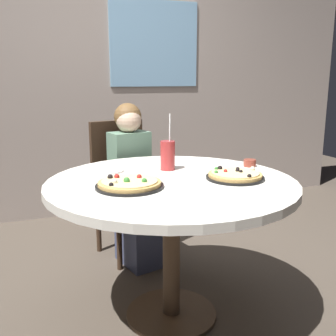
{
  "coord_description": "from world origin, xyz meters",
  "views": [
    {
      "loc": [
        -0.69,
        -1.76,
        1.24
      ],
      "look_at": [
        0.0,
        0.05,
        0.8
      ],
      "focal_mm": 42.18,
      "sensor_mm": 36.0,
      "label": 1
    }
  ],
  "objects_px": {
    "chair_wooden": "(123,180)",
    "plate_small": "(107,171)",
    "pizza_veggie": "(235,176)",
    "pizza_cheese": "(129,184)",
    "diner_child": "(135,193)",
    "dining_table": "(172,198)",
    "soda_cup": "(168,155)",
    "sauce_bowl": "(250,163)"
  },
  "relations": [
    {
      "from": "chair_wooden",
      "to": "pizza_cheese",
      "type": "relative_size",
      "value": 2.99
    },
    {
      "from": "diner_child",
      "to": "pizza_veggie",
      "type": "xyz_separation_m",
      "value": [
        0.29,
        -0.81,
        0.28
      ]
    },
    {
      "from": "diner_child",
      "to": "plate_small",
      "type": "height_order",
      "value": "diner_child"
    },
    {
      "from": "chair_wooden",
      "to": "pizza_cheese",
      "type": "bearing_deg",
      "value": -102.57
    },
    {
      "from": "dining_table",
      "to": "plate_small",
      "type": "height_order",
      "value": "plate_small"
    },
    {
      "from": "diner_child",
      "to": "chair_wooden",
      "type": "bearing_deg",
      "value": 100.9
    },
    {
      "from": "pizza_cheese",
      "to": "sauce_bowl",
      "type": "xyz_separation_m",
      "value": [
        0.76,
        0.18,
        0.0
      ]
    },
    {
      "from": "pizza_cheese",
      "to": "soda_cup",
      "type": "relative_size",
      "value": 1.03
    },
    {
      "from": "diner_child",
      "to": "sauce_bowl",
      "type": "relative_size",
      "value": 15.46
    },
    {
      "from": "chair_wooden",
      "to": "diner_child",
      "type": "distance_m",
      "value": 0.19
    },
    {
      "from": "dining_table",
      "to": "pizza_veggie",
      "type": "xyz_separation_m",
      "value": [
        0.31,
        -0.09,
        0.11
      ]
    },
    {
      "from": "chair_wooden",
      "to": "plate_small",
      "type": "bearing_deg",
      "value": -111.86
    },
    {
      "from": "dining_table",
      "to": "pizza_cheese",
      "type": "height_order",
      "value": "pizza_cheese"
    },
    {
      "from": "pizza_veggie",
      "to": "pizza_cheese",
      "type": "relative_size",
      "value": 0.92
    },
    {
      "from": "dining_table",
      "to": "chair_wooden",
      "type": "distance_m",
      "value": 0.91
    },
    {
      "from": "dining_table",
      "to": "plate_small",
      "type": "distance_m",
      "value": 0.4
    },
    {
      "from": "soda_cup",
      "to": "sauce_bowl",
      "type": "height_order",
      "value": "soda_cup"
    },
    {
      "from": "sauce_bowl",
      "to": "diner_child",
      "type": "bearing_deg",
      "value": 130.95
    },
    {
      "from": "dining_table",
      "to": "plate_small",
      "type": "relative_size",
      "value": 6.87
    },
    {
      "from": "chair_wooden",
      "to": "pizza_veggie",
      "type": "xyz_separation_m",
      "value": [
        0.32,
        -0.99,
        0.24
      ]
    },
    {
      "from": "pizza_veggie",
      "to": "soda_cup",
      "type": "relative_size",
      "value": 0.95
    },
    {
      "from": "pizza_veggie",
      "to": "sauce_bowl",
      "type": "bearing_deg",
      "value": 44.47
    },
    {
      "from": "diner_child",
      "to": "soda_cup",
      "type": "bearing_deg",
      "value": -84.89
    },
    {
      "from": "diner_child",
      "to": "pizza_cheese",
      "type": "relative_size",
      "value": 3.41
    },
    {
      "from": "soda_cup",
      "to": "pizza_cheese",
      "type": "bearing_deg",
      "value": -137.04
    },
    {
      "from": "diner_child",
      "to": "sauce_bowl",
      "type": "height_order",
      "value": "diner_child"
    },
    {
      "from": "soda_cup",
      "to": "sauce_bowl",
      "type": "distance_m",
      "value": 0.48
    },
    {
      "from": "dining_table",
      "to": "soda_cup",
      "type": "xyz_separation_m",
      "value": [
        0.06,
        0.21,
        0.18
      ]
    },
    {
      "from": "chair_wooden",
      "to": "plate_small",
      "type": "relative_size",
      "value": 5.28
    },
    {
      "from": "pizza_veggie",
      "to": "dining_table",
      "type": "bearing_deg",
      "value": 163.49
    },
    {
      "from": "dining_table",
      "to": "soda_cup",
      "type": "bearing_deg",
      "value": 74.22
    },
    {
      "from": "diner_child",
      "to": "soda_cup",
      "type": "height_order",
      "value": "diner_child"
    },
    {
      "from": "chair_wooden",
      "to": "sauce_bowl",
      "type": "relative_size",
      "value": 13.57
    },
    {
      "from": "pizza_cheese",
      "to": "plate_small",
      "type": "xyz_separation_m",
      "value": [
        -0.03,
        0.35,
        -0.01
      ]
    },
    {
      "from": "plate_small",
      "to": "pizza_veggie",
      "type": "bearing_deg",
      "value": -34.0
    },
    {
      "from": "soda_cup",
      "to": "plate_small",
      "type": "bearing_deg",
      "value": 166.46
    },
    {
      "from": "chair_wooden",
      "to": "pizza_veggie",
      "type": "distance_m",
      "value": 1.07
    },
    {
      "from": "dining_table",
      "to": "diner_child",
      "type": "height_order",
      "value": "diner_child"
    },
    {
      "from": "chair_wooden",
      "to": "plate_small",
      "type": "height_order",
      "value": "chair_wooden"
    },
    {
      "from": "dining_table",
      "to": "pizza_cheese",
      "type": "distance_m",
      "value": 0.26
    },
    {
      "from": "pizza_cheese",
      "to": "soda_cup",
      "type": "xyz_separation_m",
      "value": [
        0.29,
        0.27,
        0.06
      ]
    },
    {
      "from": "sauce_bowl",
      "to": "soda_cup",
      "type": "bearing_deg",
      "value": 169.43
    }
  ]
}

